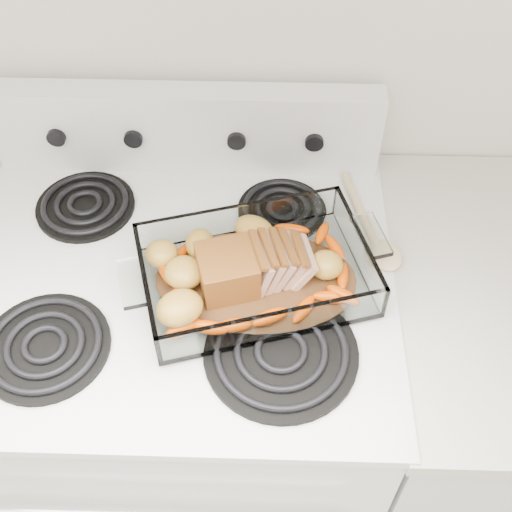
{
  "coord_description": "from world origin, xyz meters",
  "views": [
    {
      "loc": [
        0.17,
        0.95,
        1.82
      ],
      "look_at": [
        0.15,
        1.65,
        0.99
      ],
      "focal_mm": 45.0,
      "sensor_mm": 36.0,
      "label": 1
    }
  ],
  "objects_px": {
    "counter_right": "(480,408)",
    "baking_dish": "(256,276)",
    "pork_roast": "(244,266)",
    "electric_range": "(193,396)"
  },
  "relations": [
    {
      "from": "electric_range",
      "to": "counter_right",
      "type": "height_order",
      "value": "electric_range"
    },
    {
      "from": "counter_right",
      "to": "electric_range",
      "type": "bearing_deg",
      "value": 179.9
    },
    {
      "from": "electric_range",
      "to": "pork_roast",
      "type": "bearing_deg",
      "value": -10.28
    },
    {
      "from": "baking_dish",
      "to": "pork_roast",
      "type": "distance_m",
      "value": 0.03
    },
    {
      "from": "baking_dish",
      "to": "pork_roast",
      "type": "bearing_deg",
      "value": 163.79
    },
    {
      "from": "counter_right",
      "to": "pork_roast",
      "type": "distance_m",
      "value": 0.75
    },
    {
      "from": "electric_range",
      "to": "pork_roast",
      "type": "relative_size",
      "value": 5.74
    },
    {
      "from": "baking_dish",
      "to": "pork_roast",
      "type": "height_order",
      "value": "pork_roast"
    },
    {
      "from": "counter_right",
      "to": "baking_dish",
      "type": "bearing_deg",
      "value": -177.6
    },
    {
      "from": "baking_dish",
      "to": "counter_right",
      "type": "bearing_deg",
      "value": -13.81
    }
  ]
}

